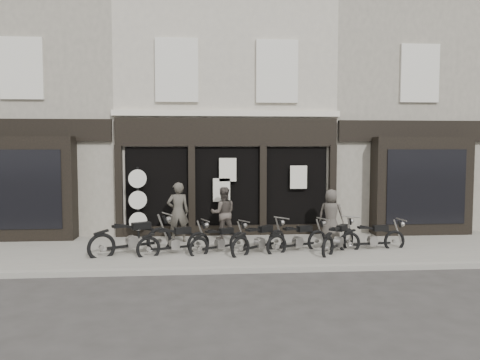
{
  "coord_description": "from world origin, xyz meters",
  "views": [
    {
      "loc": [
        -0.77,
        -12.12,
        2.96
      ],
      "look_at": [
        0.3,
        1.6,
        2.0
      ],
      "focal_mm": 35.0,
      "sensor_mm": 36.0,
      "label": 1
    }
  ],
  "objects": [
    {
      "name": "motorcycle_5",
      "position": [
        2.93,
        0.33,
        0.39
      ],
      "size": [
        1.49,
        1.72,
        0.98
      ],
      "rotation": [
        0.0,
        0.0,
        0.89
      ],
      "color": "black",
      "rests_on": "ground"
    },
    {
      "name": "motorcycle_6",
      "position": [
        3.96,
        0.49,
        0.38
      ],
      "size": [
        1.98,
        0.54,
        0.95
      ],
      "rotation": [
        0.0,
        0.0,
        0.11
      ],
      "color": "black",
      "rests_on": "ground"
    },
    {
      "name": "motorcycle_2",
      "position": [
        -0.33,
        0.47,
        0.36
      ],
      "size": [
        1.69,
        1.2,
        0.91
      ],
      "rotation": [
        0.0,
        0.0,
        0.55
      ],
      "color": "black",
      "rests_on": "ground"
    },
    {
      "name": "neighbour_left",
      "position": [
        -6.35,
        5.9,
        4.04
      ],
      "size": [
        5.6,
        6.73,
        8.34
      ],
      "color": "gray",
      "rests_on": "ground"
    },
    {
      "name": "central_building",
      "position": [
        0.0,
        5.95,
        4.08
      ],
      "size": [
        7.3,
        6.22,
        8.34
      ],
      "color": "#BAB29F",
      "rests_on": "ground"
    },
    {
      "name": "neighbour_right",
      "position": [
        6.35,
        5.9,
        4.04
      ],
      "size": [
        5.6,
        6.73,
        8.34
      ],
      "color": "gray",
      "rests_on": "ground"
    },
    {
      "name": "pavement",
      "position": [
        0.0,
        0.9,
        0.06
      ],
      "size": [
        30.0,
        4.2,
        0.12
      ],
      "primitive_type": "cube",
      "color": "slate",
      "rests_on": "ground_plane"
    },
    {
      "name": "kerb",
      "position": [
        0.0,
        -1.25,
        0.07
      ],
      "size": [
        30.0,
        0.25,
        0.13
      ],
      "primitive_type": "cube",
      "color": "gray",
      "rests_on": "ground_plane"
    },
    {
      "name": "man_centre",
      "position": [
        -0.17,
        2.25,
        0.93
      ],
      "size": [
        0.83,
        0.67,
        1.62
      ],
      "primitive_type": "imported",
      "rotation": [
        0.0,
        0.0,
        3.21
      ],
      "color": "#463F38",
      "rests_on": "pavement"
    },
    {
      "name": "man_right",
      "position": [
        3.14,
        1.91,
        0.9
      ],
      "size": [
        0.9,
        0.76,
        1.56
      ],
      "primitive_type": "imported",
      "rotation": [
        0.0,
        0.0,
        2.73
      ],
      "color": "#443F38",
      "rests_on": "pavement"
    },
    {
      "name": "motorcycle_4",
      "position": [
        1.82,
        0.45,
        0.38
      ],
      "size": [
        1.87,
        1.08,
        0.96
      ],
      "rotation": [
        0.0,
        0.0,
        0.43
      ],
      "color": "black",
      "rests_on": "ground"
    },
    {
      "name": "advert_sign_post",
      "position": [
        -2.81,
        2.53,
        1.15
      ],
      "size": [
        0.55,
        0.37,
        2.36
      ],
      "rotation": [
        0.0,
        0.0,
        0.39
      ],
      "color": "black",
      "rests_on": "ground"
    },
    {
      "name": "motorcycle_3",
      "position": [
        0.74,
        0.36,
        0.39
      ],
      "size": [
        1.73,
        1.49,
        0.98
      ],
      "rotation": [
        0.0,
        0.0,
        0.68
      ],
      "color": "black",
      "rests_on": "ground"
    },
    {
      "name": "ground_plane",
      "position": [
        0.0,
        0.0,
        0.0
      ],
      "size": [
        90.0,
        90.0,
        0.0
      ],
      "primitive_type": "plane",
      "color": "#2D2B28",
      "rests_on": "ground"
    },
    {
      "name": "motorcycle_0",
      "position": [
        -2.69,
        0.5,
        0.45
      ],
      "size": [
        2.16,
        1.4,
        1.13
      ],
      "rotation": [
        0.0,
        0.0,
        0.49
      ],
      "color": "black",
      "rests_on": "ground"
    },
    {
      "name": "motorcycle_1",
      "position": [
        -1.55,
        0.35,
        0.39
      ],
      "size": [
        1.93,
        1.04,
        0.98
      ],
      "rotation": [
        0.0,
        0.0,
        0.39
      ],
      "color": "black",
      "rests_on": "ground"
    },
    {
      "name": "man_left",
      "position": [
        -1.54,
        1.91,
        1.02
      ],
      "size": [
        0.72,
        0.53,
        1.8
      ],
      "primitive_type": "imported",
      "rotation": [
        0.0,
        0.0,
        3.29
      ],
      "color": "#423E36",
      "rests_on": "pavement"
    }
  ]
}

